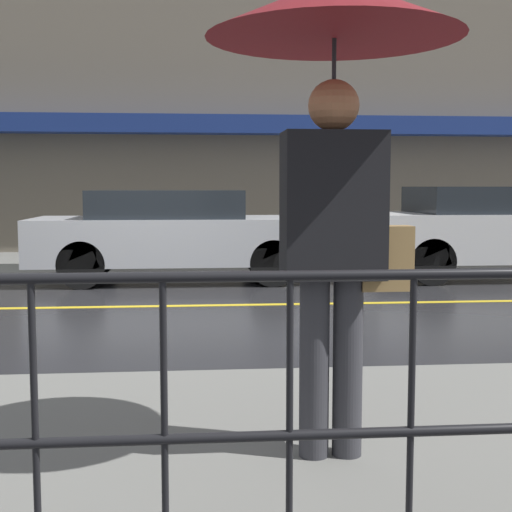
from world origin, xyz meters
The scene contains 9 objects.
ground_plane centered at (0.00, 0.00, 0.00)m, with size 80.00×80.00×0.00m, color #262628.
sidewalk_near centered at (0.00, -4.97, 0.07)m, with size 28.00×2.80×0.15m.
sidewalk_far centered at (0.00, 4.64, 0.07)m, with size 28.00×2.14×0.15m.
lane_marking centered at (0.00, 0.00, 0.00)m, with size 25.20×0.12×0.01m.
building_storefront centered at (0.00, 5.83, 3.17)m, with size 28.00×0.85×6.42m.
railing_foreground centered at (0.00, -6.13, 0.78)m, with size 12.00×0.04×0.99m.
pedestrian centered at (1.16, -5.19, 1.91)m, with size 1.16×1.16×2.19m.
car_silver centered at (0.28, 2.31, 0.72)m, with size 4.31×1.71×1.36m.
car_white centered at (5.16, 2.31, 0.74)m, with size 4.07×1.86×1.41m.
Camera 1 is at (0.51, -8.41, 1.41)m, focal length 50.00 mm.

